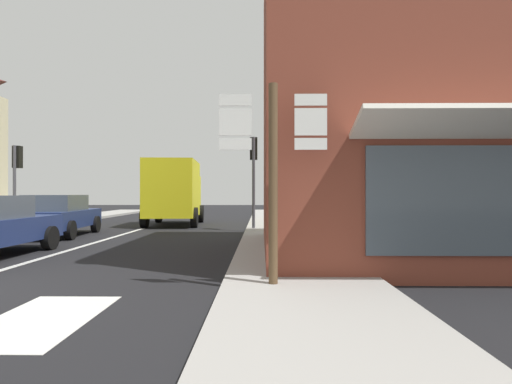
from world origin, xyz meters
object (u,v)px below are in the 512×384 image
at_px(sedan_far, 58,215).
at_px(route_sign_post, 273,168).
at_px(traffic_light_near_right, 254,162).
at_px(traffic_light_near_left, 17,168).
at_px(delivery_truck, 174,191).

bearing_deg(sedan_far, route_sign_post, -48.45).
xyz_separation_m(sedan_far, traffic_light_near_right, (6.92, 2.04, 2.04)).
xyz_separation_m(sedan_far, traffic_light_near_left, (-2.71, 2.05, 1.80)).
height_order(delivery_truck, traffic_light_near_left, traffic_light_near_left).
distance_m(delivery_truck, traffic_light_near_left, 6.65).
bearing_deg(traffic_light_near_left, route_sign_post, -45.82).
bearing_deg(delivery_truck, traffic_light_near_left, -151.00).
bearing_deg(traffic_light_near_left, traffic_light_near_right, -0.08).
height_order(traffic_light_near_left, traffic_light_near_right, traffic_light_near_right).
distance_m(sedan_far, traffic_light_near_right, 7.50).
relative_size(traffic_light_near_left, traffic_light_near_right, 0.91).
height_order(delivery_truck, route_sign_post, route_sign_post).
bearing_deg(sedan_far, traffic_light_near_right, 16.41).
xyz_separation_m(sedan_far, route_sign_post, (7.41, -8.36, 1.15)).
bearing_deg(route_sign_post, sedan_far, 131.55).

